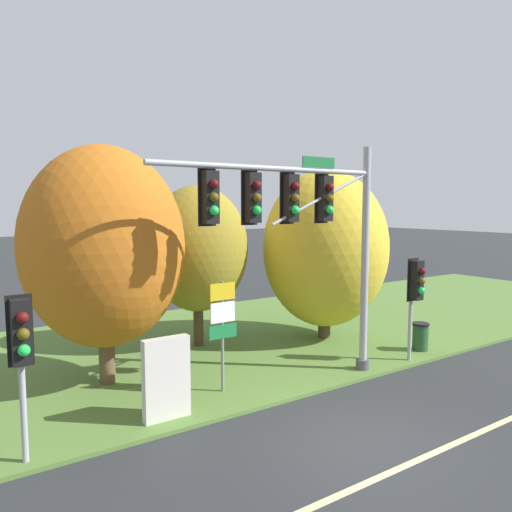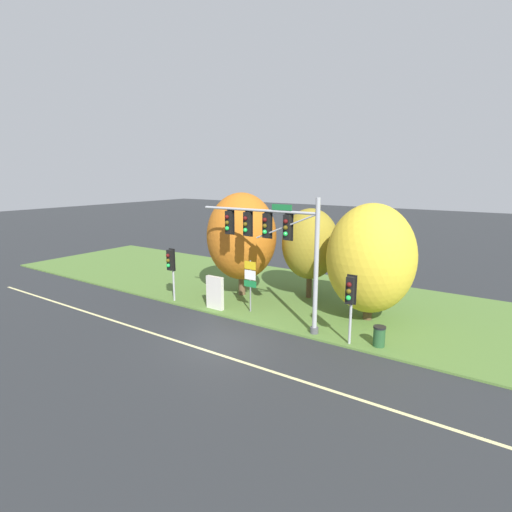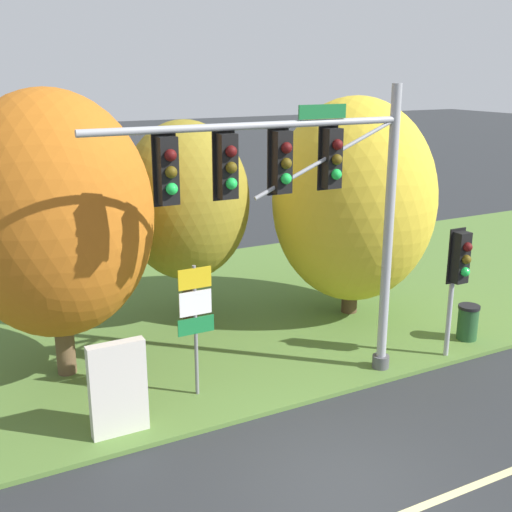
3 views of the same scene
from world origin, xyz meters
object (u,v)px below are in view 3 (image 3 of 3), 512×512
(tree_nearest_road, at_px, (53,216))
(tree_behind_signpost, at_px, (354,201))
(traffic_signal_mast, at_px, (301,189))
(pedestrian_signal_near_kerb, at_px, (459,266))
(trash_bin, at_px, (468,322))
(info_kiosk, at_px, (118,389))
(tree_left_of_mast, at_px, (186,201))
(route_sign_post, at_px, (196,313))

(tree_nearest_road, bearing_deg, tree_behind_signpost, 1.11)
(traffic_signal_mast, height_order, pedestrian_signal_near_kerb, traffic_signal_mast)
(tree_behind_signpost, relative_size, trash_bin, 6.60)
(traffic_signal_mast, distance_m, tree_nearest_road, 5.43)
(tree_behind_signpost, height_order, info_kiosk, tree_behind_signpost)
(tree_left_of_mast, distance_m, trash_bin, 8.11)
(tree_left_of_mast, bearing_deg, tree_nearest_road, -153.86)
(pedestrian_signal_near_kerb, height_order, tree_nearest_road, tree_nearest_road)
(tree_behind_signpost, bearing_deg, tree_nearest_road, -178.89)
(tree_left_of_mast, height_order, trash_bin, tree_left_of_mast)
(pedestrian_signal_near_kerb, xyz_separation_m, tree_nearest_road, (-8.51, 3.56, 1.38))
(pedestrian_signal_near_kerb, bearing_deg, info_kiosk, 176.84)
(traffic_signal_mast, bearing_deg, pedestrian_signal_near_kerb, -5.10)
(traffic_signal_mast, distance_m, info_kiosk, 5.32)
(tree_behind_signpost, bearing_deg, traffic_signal_mast, -138.62)
(route_sign_post, height_order, tree_nearest_road, tree_nearest_road)
(tree_nearest_road, xyz_separation_m, tree_behind_signpost, (8.13, 0.16, -0.45))
(tree_left_of_mast, bearing_deg, traffic_signal_mast, -84.12)
(traffic_signal_mast, height_order, tree_left_of_mast, traffic_signal_mast)
(tree_nearest_road, bearing_deg, pedestrian_signal_near_kerb, -22.71)
(tree_behind_signpost, xyz_separation_m, trash_bin, (1.56, -3.06, -2.82))
(tree_left_of_mast, distance_m, info_kiosk, 6.52)
(trash_bin, bearing_deg, traffic_signal_mast, -176.95)
(traffic_signal_mast, bearing_deg, tree_nearest_road, 143.65)
(traffic_signal_mast, relative_size, route_sign_post, 2.37)
(traffic_signal_mast, xyz_separation_m, tree_left_of_mast, (-0.52, 5.06, -1.11))
(traffic_signal_mast, bearing_deg, route_sign_post, 158.00)
(route_sign_post, distance_m, info_kiosk, 2.27)
(route_sign_post, relative_size, trash_bin, 3.15)
(tree_left_of_mast, distance_m, tree_behind_signpost, 4.65)
(traffic_signal_mast, height_order, tree_nearest_road, traffic_signal_mast)
(route_sign_post, relative_size, tree_behind_signpost, 0.48)
(tree_left_of_mast, relative_size, info_kiosk, 2.92)
(tree_nearest_road, xyz_separation_m, tree_left_of_mast, (3.81, 1.87, -0.37))
(pedestrian_signal_near_kerb, height_order, trash_bin, pedestrian_signal_near_kerb)
(tree_left_of_mast, xyz_separation_m, trash_bin, (5.88, -4.77, -2.90))
(tree_nearest_road, bearing_deg, info_kiosk, -83.29)
(route_sign_post, xyz_separation_m, trash_bin, (7.40, -0.54, -1.41))
(pedestrian_signal_near_kerb, bearing_deg, trash_bin, 29.01)
(pedestrian_signal_near_kerb, relative_size, tree_left_of_mast, 0.58)
(tree_nearest_road, bearing_deg, route_sign_post, -45.85)
(trash_bin, bearing_deg, tree_behind_signpost, 117.10)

